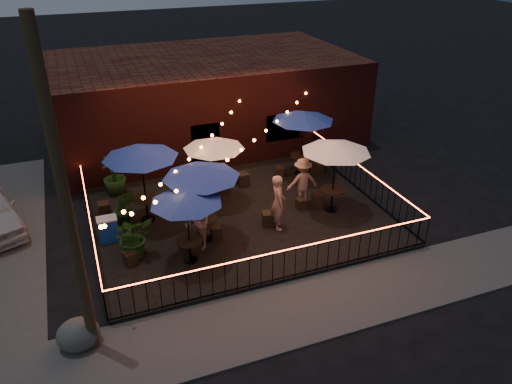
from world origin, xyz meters
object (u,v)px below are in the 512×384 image
(cafe_table_4, at_px, (336,148))
(boulder, at_px, (78,334))
(cafe_table_3, at_px, (214,145))
(cafe_table_5, at_px, (303,117))
(cafe_table_0, at_px, (186,199))
(cafe_table_2, at_px, (201,173))
(cooler, at_px, (108,229))
(cafe_table_1, at_px, (140,153))
(utility_pole, at_px, (67,208))

(cafe_table_4, height_order, boulder, cafe_table_4)
(cafe_table_3, bearing_deg, cafe_table_5, 12.84)
(cafe_table_0, xyz_separation_m, cafe_table_2, (0.73, 0.97, 0.27))
(cooler, bearing_deg, cafe_table_1, 30.74)
(cafe_table_0, bearing_deg, cafe_table_2, 53.00)
(cafe_table_1, xyz_separation_m, cooler, (-1.42, -0.86, -2.11))
(cafe_table_4, distance_m, boulder, 9.94)
(utility_pole, bearing_deg, cafe_table_0, 38.88)
(cafe_table_1, bearing_deg, cooler, -148.70)
(cafe_table_0, height_order, cafe_table_2, cafe_table_2)
(cafe_table_0, height_order, cafe_table_5, cafe_table_5)
(cafe_table_1, bearing_deg, utility_pole, -113.09)
(boulder, bearing_deg, cafe_table_3, 47.38)
(cafe_table_5, xyz_separation_m, boulder, (-9.27, -6.68, -2.27))
(cafe_table_4, bearing_deg, utility_pole, -156.77)
(cooler, height_order, boulder, cooler)
(cooler, xyz_separation_m, boulder, (-1.23, -4.40, -0.20))
(cafe_table_1, xyz_separation_m, cafe_table_5, (6.62, 1.42, -0.05))
(utility_pole, distance_m, cooler, 5.78)
(utility_pole, xyz_separation_m, cafe_table_2, (3.83, 3.47, -1.40))
(cafe_table_0, relative_size, cafe_table_4, 0.90)
(cafe_table_3, height_order, boulder, cafe_table_3)
(cafe_table_2, bearing_deg, cafe_table_3, 65.15)
(cafe_table_2, height_order, cafe_table_4, cafe_table_2)
(cafe_table_4, relative_size, boulder, 2.74)
(cafe_table_2, bearing_deg, cafe_table_1, 127.79)
(cafe_table_2, height_order, cafe_table_5, cafe_table_5)
(cafe_table_4, height_order, cooler, cafe_table_4)
(utility_pole, distance_m, cafe_table_3, 7.92)
(utility_pole, height_order, cafe_table_2, utility_pole)
(utility_pole, relative_size, cooler, 9.49)
(boulder, bearing_deg, cooler, 74.32)
(cafe_table_0, distance_m, cooler, 3.49)
(cafe_table_0, height_order, boulder, cafe_table_0)
(cafe_table_0, distance_m, cafe_table_2, 1.24)
(cafe_table_2, bearing_deg, cafe_table_4, 2.99)
(cafe_table_1, bearing_deg, cafe_table_3, 10.95)
(utility_pole, relative_size, cafe_table_3, 2.75)
(cafe_table_3, bearing_deg, cafe_table_4, -30.96)
(cafe_table_2, distance_m, cafe_table_3, 2.73)
(utility_pole, distance_m, cafe_table_5, 11.34)
(cafe_table_1, relative_size, cafe_table_3, 0.96)
(cafe_table_2, bearing_deg, utility_pole, -137.83)
(cafe_table_3, bearing_deg, cafe_table_0, -118.59)
(cafe_table_0, xyz_separation_m, cafe_table_5, (5.84, 4.35, 0.31))
(cafe_table_0, relative_size, cafe_table_5, 0.82)
(cafe_table_0, bearing_deg, cooler, 136.79)
(cafe_table_2, xyz_separation_m, cooler, (-2.93, 1.10, -2.02))
(boulder, bearing_deg, cafe_table_0, 34.14)
(cafe_table_2, bearing_deg, cafe_table_0, -127.00)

